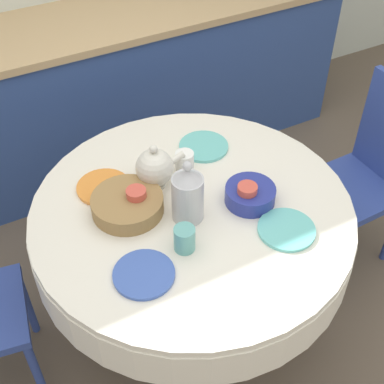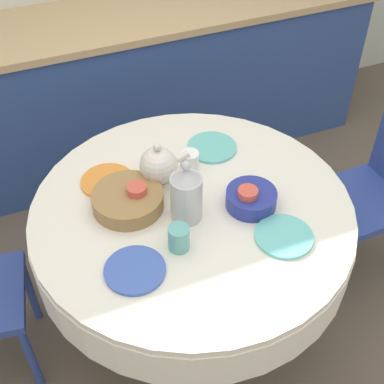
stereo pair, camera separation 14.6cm
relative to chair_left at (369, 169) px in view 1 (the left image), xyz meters
The scene contains 16 objects.
ground_plane 1.12m from the chair_left, behind, with size 12.00×12.00×0.00m, color brown.
kitchen_counter 1.66m from the chair_left, 126.55° to the left, with size 3.24×0.64×0.94m.
dining_table 0.99m from the chair_left, behind, with size 1.28×1.28×0.76m.
chair_left is the anchor object (origin of this frame).
plate_near_left 1.33m from the chair_left, 169.35° to the right, with size 0.22×0.22×0.01m, color #3856AD.
cup_near_left 1.16m from the chair_left, 169.90° to the right, with size 0.08×0.08×0.10m, color #5BA39E.
plate_near_right 0.83m from the chair_left, 157.68° to the right, with size 0.22×0.22×0.01m, color #60BCB7.
cup_near_right 0.85m from the chair_left, behind, with size 0.08×0.08×0.10m, color #CC4C3D.
plate_far_left 1.30m from the chair_left, 169.21° to the left, with size 0.22×0.22×0.01m, color orange.
cup_far_left 1.21m from the chair_left, behind, with size 0.08×0.08×0.10m, color #CC4C3D.
plate_far_right 0.85m from the chair_left, 160.00° to the left, with size 0.22×0.22×0.01m, color #60BCB7.
cup_far_right 0.97m from the chair_left, 169.15° to the left, with size 0.08×0.08×0.10m, color white.
coffee_carafe 1.08m from the chair_left, behind, with size 0.12×0.12×0.27m.
teapot 1.11m from the chair_left, behind, with size 0.21×0.15×0.20m.
bread_basket 1.24m from the chair_left, behind, with size 0.28×0.28×0.07m, color olive.
fruit_bowl 0.82m from the chair_left, behind, with size 0.20×0.20×0.07m, color navy.
Camera 1 is at (-0.70, -1.31, 2.23)m, focal length 50.00 mm.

